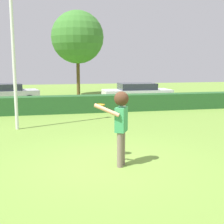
% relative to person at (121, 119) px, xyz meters
% --- Properties ---
extents(ground_plane, '(60.00, 60.00, 0.00)m').
position_rel_person_xyz_m(ground_plane, '(-0.29, 0.15, -1.14)').
color(ground_plane, olive).
extents(person, '(0.84, 0.50, 1.79)m').
position_rel_person_xyz_m(person, '(0.00, 0.00, 0.00)').
color(person, '#7C675F').
rests_on(person, ground).
extents(frisbee, '(0.26, 0.26, 0.02)m').
position_rel_person_xyz_m(frisbee, '(-0.40, 0.59, 0.27)').
color(frisbee, orange).
extents(lamppost, '(0.24, 0.24, 6.75)m').
position_rel_person_xyz_m(lamppost, '(-2.79, 4.79, 2.55)').
color(lamppost, silver).
rests_on(lamppost, ground).
extents(hedge_row, '(25.37, 0.90, 0.85)m').
position_rel_person_xyz_m(hedge_row, '(-0.29, 8.27, -0.72)').
color(hedge_row, '#265728').
rests_on(hedge_row, ground).
extents(parked_car_silver, '(4.46, 2.53, 1.25)m').
position_rel_person_xyz_m(parked_car_silver, '(-4.27, 12.23, -0.46)').
color(parked_car_silver, '#B7B7BC').
rests_on(parked_car_silver, ground).
extents(parked_car_white, '(4.22, 1.85, 1.25)m').
position_rel_person_xyz_m(parked_car_white, '(3.84, 11.09, -0.46)').
color(parked_car_white, white).
rests_on(parked_car_white, ground).
extents(willow_tree, '(3.96, 3.96, 6.41)m').
position_rel_person_xyz_m(willow_tree, '(0.79, 16.53, 3.27)').
color(willow_tree, brown).
rests_on(willow_tree, ground).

